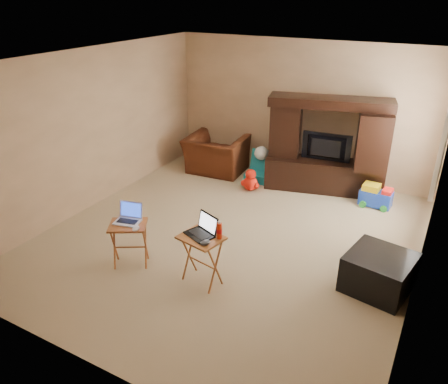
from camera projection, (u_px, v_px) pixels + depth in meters
The scene contains 22 objects.
floor at pixel (231, 236), 6.38m from camera, with size 5.50×5.50×0.00m, color #C4B288.
ceiling at pixel (232, 60), 5.31m from camera, with size 5.50×5.50×0.00m, color silver.
wall_back at pixel (301, 110), 8.03m from camera, with size 5.00×5.00×0.00m, color tan.
wall_front at pixel (78, 257), 3.67m from camera, with size 5.00×5.00×0.00m, color tan.
wall_left at pixel (93, 129), 6.94m from camera, with size 5.50×5.50×0.00m, color tan.
wall_right at pixel (433, 195), 4.76m from camera, with size 5.50×5.50×0.00m, color tan.
window_pane at pixel (446, 142), 5.93m from camera, with size 1.20×1.20×0.00m, color white.
window_frame at pixel (444, 141), 5.94m from camera, with size 0.06×1.14×1.34m, color white.
entertainment_center at pixel (326, 146), 7.50m from camera, with size 2.03×0.51×1.66m, color black.
television at pixel (325, 148), 7.48m from camera, with size 0.84×0.11×0.49m, color black.
recliner at pixel (216, 154), 8.47m from camera, with size 1.09×0.96×0.71m, color #4E2310.
child_rocker at pixel (258, 166), 8.12m from camera, with size 0.42×0.48×0.56m, color #16747E, non-canonical shape.
plush_toy at pixel (251, 180), 7.75m from camera, with size 0.36×0.30×0.40m, color red, non-canonical shape.
push_toy at pixel (376, 196), 7.18m from camera, with size 0.52×0.37×0.39m, color #1739B9, non-canonical shape.
ottoman at pixel (379, 272), 5.19m from camera, with size 0.72×0.72×0.46m, color black.
tray_table_left at pixel (130, 244), 5.62m from camera, with size 0.46×0.37×0.60m, color #A65C28.
tray_table_right at pixel (202, 260), 5.27m from camera, with size 0.49×0.39×0.64m, color #AA6529.
laptop_left at pixel (127, 214), 5.48m from camera, with size 0.31×0.26×0.24m, color silver.
laptop_right at pixel (199, 226), 5.11m from camera, with size 0.34×0.28×0.24m, color black.
mouse_left at pixel (136, 229), 5.34m from camera, with size 0.08×0.12×0.05m, color silver.
mouse_right at pixel (205, 243), 4.97m from camera, with size 0.08×0.13×0.05m, color #39383D.
water_bottle at pixel (219, 231), 5.07m from camera, with size 0.06×0.06×0.20m, color red.
Camera 1 is at (2.56, -4.86, 3.31)m, focal length 35.00 mm.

